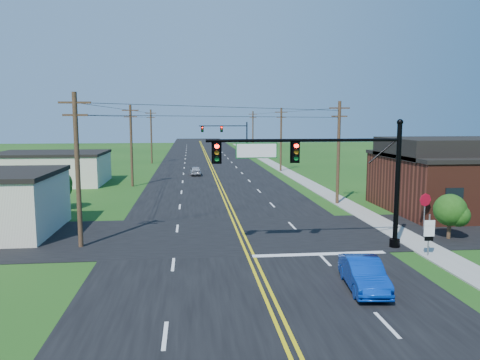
{
  "coord_description": "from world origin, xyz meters",
  "views": [
    {
      "loc": [
        -3.04,
        -17.54,
        7.5
      ],
      "look_at": [
        -0.11,
        10.0,
        3.86
      ],
      "focal_mm": 35.0,
      "sensor_mm": 36.0,
      "label": 1
    }
  ],
  "objects": [
    {
      "name": "utility_pole_right_a",
      "position": [
        9.8,
        22.0,
        4.72
      ],
      "size": [
        1.8,
        0.28,
        9.0
      ],
      "color": "#3A2A1A",
      "rests_on": "ground"
    },
    {
      "name": "utility_pole_right_c",
      "position": [
        9.8,
        78.0,
        4.72
      ],
      "size": [
        1.8,
        0.28,
        9.0
      ],
      "color": "#3A2A1A",
      "rests_on": "ground"
    },
    {
      "name": "utility_pole_left_c",
      "position": [
        -9.5,
        62.0,
        4.72
      ],
      "size": [
        1.8,
        0.28,
        9.0
      ],
      "color": "#3A2A1A",
      "rests_on": "ground"
    },
    {
      "name": "brick_building",
      "position": [
        20.0,
        18.0,
        2.35
      ],
      "size": [
        14.2,
        11.2,
        4.7
      ],
      "color": "#532417",
      "rests_on": "ground"
    },
    {
      "name": "route_sign",
      "position": [
        9.78,
        5.98,
        1.38
      ],
      "size": [
        0.59,
        0.1,
        2.38
      ],
      "rotation": [
        0.0,
        0.0,
        -0.04
      ],
      "color": "slate",
      "rests_on": "ground"
    },
    {
      "name": "signal_mast_main",
      "position": [
        4.34,
        8.0,
        4.75
      ],
      "size": [
        11.3,
        0.6,
        7.48
      ],
      "color": "black",
      "rests_on": "ground"
    },
    {
      "name": "ground",
      "position": [
        0.0,
        0.0,
        0.0
      ],
      "size": [
        260.0,
        260.0,
        0.0
      ],
      "primitive_type": "plane",
      "color": "#184313",
      "rests_on": "ground"
    },
    {
      "name": "tree_left",
      "position": [
        -14.0,
        22.0,
        2.16
      ],
      "size": [
        2.4,
        2.4,
        3.37
      ],
      "color": "#3A2A1A",
      "rests_on": "ground"
    },
    {
      "name": "cream_bldg_far",
      "position": [
        -19.0,
        38.0,
        1.86
      ],
      "size": [
        12.2,
        9.2,
        3.7
      ],
      "color": "beige",
      "rests_on": "ground"
    },
    {
      "name": "stop_sign",
      "position": [
        12.66,
        11.98,
        1.81
      ],
      "size": [
        0.89,
        0.22,
        2.52
      ],
      "rotation": [
        0.0,
        0.0,
        0.2
      ],
      "color": "slate",
      "rests_on": "ground"
    },
    {
      "name": "road_main",
      "position": [
        0.0,
        50.0,
        0.02
      ],
      "size": [
        16.0,
        220.0,
        0.04
      ],
      "primitive_type": "cube",
      "color": "black",
      "rests_on": "ground"
    },
    {
      "name": "utility_pole_left_a",
      "position": [
        -9.5,
        10.0,
        4.72
      ],
      "size": [
        1.8,
        0.28,
        9.0
      ],
      "color": "#3A2A1A",
      "rests_on": "ground"
    },
    {
      "name": "shrub_corner",
      "position": [
        13.0,
        9.5,
        1.85
      ],
      "size": [
        2.0,
        2.0,
        2.86
      ],
      "color": "#3A2A1A",
      "rests_on": "ground"
    },
    {
      "name": "utility_pole_right_b",
      "position": [
        9.8,
        48.0,
        4.72
      ],
      "size": [
        1.8,
        0.28,
        9.0
      ],
      "color": "#3A2A1A",
      "rests_on": "ground"
    },
    {
      "name": "signal_mast_far",
      "position": [
        4.44,
        80.0,
        4.55
      ],
      "size": [
        10.98,
        0.6,
        7.48
      ],
      "color": "black",
      "rests_on": "ground"
    },
    {
      "name": "distant_car",
      "position": [
        -2.39,
        44.47,
        0.6
      ],
      "size": [
        1.53,
        3.58,
        1.21
      ],
      "primitive_type": "imported",
      "rotation": [
        0.0,
        0.0,
        3.17
      ],
      "color": "#B7B6BC",
      "rests_on": "ground"
    },
    {
      "name": "blue_car",
      "position": [
        4.48,
        1.61,
        0.68
      ],
      "size": [
        1.88,
        4.27,
        1.37
      ],
      "primitive_type": "imported",
      "rotation": [
        0.0,
        0.0,
        -0.11
      ],
      "color": "#0733A5",
      "rests_on": "ground"
    },
    {
      "name": "sidewalk",
      "position": [
        10.5,
        40.0,
        0.04
      ],
      "size": [
        2.0,
        160.0,
        0.08
      ],
      "primitive_type": "cube",
      "color": "gray",
      "rests_on": "ground"
    },
    {
      "name": "road_cross",
      "position": [
        0.0,
        12.0,
        0.02
      ],
      "size": [
        70.0,
        10.0,
        0.04
      ],
      "primitive_type": "cube",
      "color": "black",
      "rests_on": "ground"
    },
    {
      "name": "tree_right_back",
      "position": [
        16.0,
        26.0,
        2.6
      ],
      "size": [
        3.0,
        3.0,
        4.1
      ],
      "color": "#3A2A1A",
      "rests_on": "ground"
    },
    {
      "name": "utility_pole_left_b",
      "position": [
        -9.5,
        35.0,
        4.72
      ],
      "size": [
        1.8,
        0.28,
        9.0
      ],
      "color": "#3A2A1A",
      "rests_on": "ground"
    }
  ]
}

